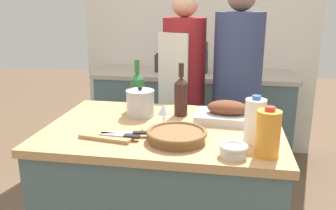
{
  "coord_description": "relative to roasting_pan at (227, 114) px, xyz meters",
  "views": [
    {
      "loc": [
        0.31,
        -1.71,
        1.53
      ],
      "look_at": [
        0.0,
        0.12,
        0.99
      ],
      "focal_mm": 38.0,
      "sensor_mm": 36.0,
      "label": 1
    }
  ],
  "objects": [
    {
      "name": "back_counter",
      "position": [
        -0.32,
        1.5,
        -0.51
      ],
      "size": [
        1.88,
        0.6,
        0.89
      ],
      "color": "#4C666B",
      "rests_on": "ground_plane"
    },
    {
      "name": "condiment_bottle_extra",
      "position": [
        0.11,
        1.65,
        0.02
      ],
      "size": [
        0.05,
        0.05,
        0.19
      ],
      "color": "#B28E2D",
      "rests_on": "back_counter"
    },
    {
      "name": "wine_bottle_dark",
      "position": [
        -0.26,
        0.07,
        0.07
      ],
      "size": [
        0.08,
        0.08,
        0.3
      ],
      "color": "#381E19",
      "rests_on": "kitchen_island"
    },
    {
      "name": "person_cook_aproned",
      "position": [
        -0.33,
        0.74,
        -0.06
      ],
      "size": [
        0.34,
        0.35,
        1.62
      ],
      "rotation": [
        0.0,
        0.0,
        -0.44
      ],
      "color": "beige",
      "rests_on": "ground_plane"
    },
    {
      "name": "wicker_basket",
      "position": [
        -0.23,
        -0.33,
        -0.01
      ],
      "size": [
        0.28,
        0.28,
        0.05
      ],
      "color": "brown",
      "rests_on": "kitchen_island"
    },
    {
      "name": "kitchen_island",
      "position": [
        -0.32,
        -0.14,
        -0.5
      ],
      "size": [
        1.21,
        0.83,
        0.91
      ],
      "color": "#4C666B",
      "rests_on": "ground_plane"
    },
    {
      "name": "juice_jug",
      "position": [
        0.17,
        -0.42,
        0.06
      ],
      "size": [
        0.1,
        0.1,
        0.22
      ],
      "color": "orange",
      "rests_on": "kitchen_island"
    },
    {
      "name": "cutting_board",
      "position": [
        -0.55,
        -0.3,
        -0.04
      ],
      "size": [
        0.28,
        0.22,
        0.02
      ],
      "color": "#AD7F51",
      "rests_on": "kitchen_island"
    },
    {
      "name": "roasting_pan",
      "position": [
        0.0,
        0.0,
        0.0
      ],
      "size": [
        0.35,
        0.24,
        0.12
      ],
      "color": "#BCBCC1",
      "rests_on": "kitchen_island"
    },
    {
      "name": "knife_chef",
      "position": [
        -0.46,
        -0.31,
        -0.02
      ],
      "size": [
        0.24,
        0.07,
        0.01
      ],
      "color": "#B7B7BC",
      "rests_on": "cutting_board"
    },
    {
      "name": "milk_jug",
      "position": [
        0.12,
        -0.27,
        0.06
      ],
      "size": [
        0.1,
        0.1,
        0.22
      ],
      "color": "white",
      "rests_on": "kitchen_island"
    },
    {
      "name": "condiment_bottle_tall",
      "position": [
        0.0,
        1.39,
        0.02
      ],
      "size": [
        0.06,
        0.06,
        0.19
      ],
      "color": "#332D28",
      "rests_on": "back_counter"
    },
    {
      "name": "wine_glass_left",
      "position": [
        -0.33,
        -0.1,
        0.03
      ],
      "size": [
        0.07,
        0.07,
        0.11
      ],
      "color": "silver",
      "rests_on": "kitchen_island"
    },
    {
      "name": "stand_mixer",
      "position": [
        -0.29,
        1.5,
        0.05
      ],
      "size": [
        0.18,
        0.14,
        0.29
      ],
      "color": "#333842",
      "rests_on": "back_counter"
    },
    {
      "name": "person_cook_guest",
      "position": [
        0.06,
        0.69,
        -0.04
      ],
      "size": [
        0.34,
        0.34,
        1.67
      ],
      "rotation": [
        0.0,
        0.0,
        -0.38
      ],
      "color": "beige",
      "rests_on": "ground_plane"
    },
    {
      "name": "stock_pot",
      "position": [
        -0.48,
        0.02,
        0.03
      ],
      "size": [
        0.16,
        0.16,
        0.17
      ],
      "color": "#B7B7BC",
      "rests_on": "kitchen_island"
    },
    {
      "name": "knife_paring",
      "position": [
        -0.49,
        -0.35,
        -0.02
      ],
      "size": [
        0.2,
        0.04,
        0.01
      ],
      "color": "#B7B7BC",
      "rests_on": "cutting_board"
    },
    {
      "name": "back_wall",
      "position": [
        -0.32,
        1.85,
        0.32
      ],
      "size": [
        2.38,
        0.1,
        2.55
      ],
      "color": "silver",
      "rests_on": "ground_plane"
    },
    {
      "name": "mixing_bowl",
      "position": [
        0.03,
        -0.46,
        -0.01
      ],
      "size": [
        0.12,
        0.12,
        0.05
      ],
      "color": "beige",
      "rests_on": "kitchen_island"
    },
    {
      "name": "condiment_bottle_short",
      "position": [
        -0.67,
        1.45,
        0.01
      ],
      "size": [
        0.06,
        0.06,
        0.18
      ],
      "color": "#332D28",
      "rests_on": "back_counter"
    },
    {
      "name": "wine_bottle_green",
      "position": [
        -0.53,
        0.15,
        0.07
      ],
      "size": [
        0.08,
        0.08,
        0.3
      ],
      "color": "#28662D",
      "rests_on": "kitchen_island"
    }
  ]
}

